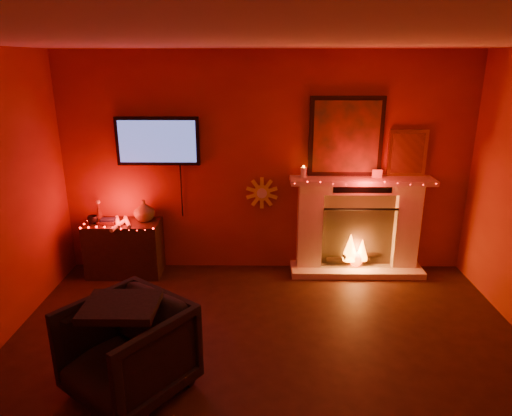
{
  "coord_description": "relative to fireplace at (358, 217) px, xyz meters",
  "views": [
    {
      "loc": [
        -0.06,
        -2.97,
        2.57
      ],
      "look_at": [
        -0.11,
        1.7,
        1.06
      ],
      "focal_mm": 32.0,
      "sensor_mm": 36.0,
      "label": 1
    }
  ],
  "objects": [
    {
      "name": "room",
      "position": [
        -1.14,
        -2.39,
        0.63
      ],
      "size": [
        5.0,
        5.0,
        5.0
      ],
      "color": "black",
      "rests_on": "ground"
    },
    {
      "name": "console_table",
      "position": [
        -2.89,
        -0.13,
        -0.34
      ],
      "size": [
        0.9,
        0.58,
        0.95
      ],
      "color": "black",
      "rests_on": "floor"
    },
    {
      "name": "fireplace",
      "position": [
        0.0,
        0.0,
        0.0
      ],
      "size": [
        1.72,
        0.4,
        2.18
      ],
      "color": "#F3E1CC",
      "rests_on": "floor"
    },
    {
      "name": "tv",
      "position": [
        -2.44,
        0.06,
        0.92
      ],
      "size": [
        1.0,
        0.07,
        1.24
      ],
      "color": "black",
      "rests_on": "room"
    },
    {
      "name": "sunburst_clock",
      "position": [
        -1.19,
        0.09,
        0.28
      ],
      "size": [
        0.4,
        0.03,
        0.4
      ],
      "color": "yellow",
      "rests_on": "room"
    },
    {
      "name": "armchair",
      "position": [
        -2.26,
        -2.29,
        -0.34
      ],
      "size": [
        1.18,
        1.19,
        0.78
      ],
      "primitive_type": "imported",
      "rotation": [
        0.0,
        0.0,
        -0.65
      ],
      "color": "black",
      "rests_on": "floor"
    }
  ]
}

